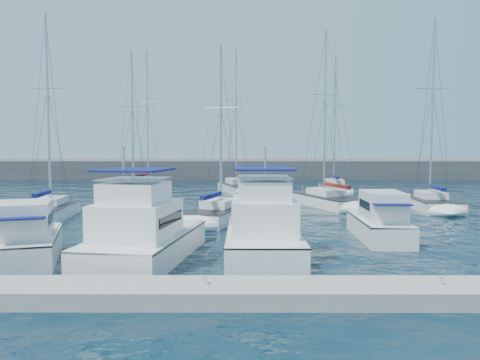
{
  "coord_description": "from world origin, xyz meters",
  "views": [
    {
      "loc": [
        1.23,
        -26.59,
        5.24
      ],
      "look_at": [
        1.12,
        5.43,
        3.0
      ],
      "focal_mm": 35.0,
      "sensor_mm": 36.0,
      "label": 1
    }
  ],
  "objects_px": {
    "motor_yacht_stbd_outer": "(380,223)",
    "sailboat_mid_a": "(48,211)",
    "motor_yacht_port_outer": "(25,241)",
    "motor_yacht_port_inner": "(142,236)",
    "sailboat_back_a": "(146,186)",
    "sailboat_back_c": "(335,188)",
    "sailboat_mid_d": "(328,200)",
    "sailboat_mid_c": "(218,214)",
    "motor_yacht_stbd_inner": "(263,231)",
    "sailboat_mid_e": "(432,203)",
    "sailboat_mid_b": "(131,202)",
    "sailboat_back_b": "(238,187)"
  },
  "relations": [
    {
      "from": "sailboat_mid_e",
      "to": "sailboat_mid_b",
      "type": "bearing_deg",
      "value": -178.4
    },
    {
      "from": "motor_yacht_stbd_outer",
      "to": "sailboat_mid_c",
      "type": "distance_m",
      "value": 11.57
    },
    {
      "from": "motor_yacht_port_outer",
      "to": "sailboat_mid_d",
      "type": "bearing_deg",
      "value": 31.61
    },
    {
      "from": "sailboat_mid_c",
      "to": "motor_yacht_port_inner",
      "type": "bearing_deg",
      "value": -86.12
    },
    {
      "from": "sailboat_mid_d",
      "to": "sailboat_back_c",
      "type": "distance_m",
      "value": 12.52
    },
    {
      "from": "motor_yacht_stbd_inner",
      "to": "motor_yacht_stbd_outer",
      "type": "xyz_separation_m",
      "value": [
        6.81,
        3.53,
        -0.19
      ]
    },
    {
      "from": "motor_yacht_port_outer",
      "to": "motor_yacht_port_inner",
      "type": "distance_m",
      "value": 5.39
    },
    {
      "from": "sailboat_back_a",
      "to": "sailboat_back_c",
      "type": "height_order",
      "value": "sailboat_back_a"
    },
    {
      "from": "motor_yacht_stbd_inner",
      "to": "sailboat_back_b",
      "type": "bearing_deg",
      "value": 92.94
    },
    {
      "from": "sailboat_back_a",
      "to": "motor_yacht_stbd_inner",
      "type": "bearing_deg",
      "value": -58.08
    },
    {
      "from": "sailboat_back_c",
      "to": "motor_yacht_stbd_inner",
      "type": "bearing_deg",
      "value": -102.66
    },
    {
      "from": "motor_yacht_port_inner",
      "to": "sailboat_back_c",
      "type": "height_order",
      "value": "sailboat_back_c"
    },
    {
      "from": "motor_yacht_port_inner",
      "to": "sailboat_mid_a",
      "type": "distance_m",
      "value": 16.13
    },
    {
      "from": "sailboat_mid_c",
      "to": "sailboat_back_a",
      "type": "relative_size",
      "value": 0.74
    },
    {
      "from": "sailboat_mid_c",
      "to": "sailboat_mid_e",
      "type": "distance_m",
      "value": 18.7
    },
    {
      "from": "sailboat_mid_c",
      "to": "motor_yacht_port_outer",
      "type": "bearing_deg",
      "value": -107.42
    },
    {
      "from": "motor_yacht_port_outer",
      "to": "sailboat_mid_a",
      "type": "bearing_deg",
      "value": 91.33
    },
    {
      "from": "motor_yacht_stbd_inner",
      "to": "motor_yacht_stbd_outer",
      "type": "distance_m",
      "value": 7.67
    },
    {
      "from": "motor_yacht_stbd_outer",
      "to": "sailboat_mid_e",
      "type": "bearing_deg",
      "value": 59.35
    },
    {
      "from": "motor_yacht_stbd_outer",
      "to": "sailboat_mid_a",
      "type": "relative_size",
      "value": 0.44
    },
    {
      "from": "sailboat_mid_b",
      "to": "sailboat_back_b",
      "type": "distance_m",
      "value": 17.52
    },
    {
      "from": "sailboat_back_a",
      "to": "sailboat_back_b",
      "type": "height_order",
      "value": "sailboat_back_b"
    },
    {
      "from": "motor_yacht_stbd_outer",
      "to": "sailboat_back_a",
      "type": "relative_size",
      "value": 0.39
    },
    {
      "from": "motor_yacht_stbd_inner",
      "to": "sailboat_mid_b",
      "type": "relative_size",
      "value": 0.68
    },
    {
      "from": "motor_yacht_stbd_inner",
      "to": "motor_yacht_stbd_outer",
      "type": "relative_size",
      "value": 1.41
    },
    {
      "from": "motor_yacht_port_outer",
      "to": "sailboat_back_c",
      "type": "bearing_deg",
      "value": 40.29
    },
    {
      "from": "motor_yacht_stbd_inner",
      "to": "motor_yacht_stbd_outer",
      "type": "bearing_deg",
      "value": 27.72
    },
    {
      "from": "motor_yacht_stbd_outer",
      "to": "sailboat_back_b",
      "type": "relative_size",
      "value": 0.39
    },
    {
      "from": "sailboat_mid_a",
      "to": "sailboat_mid_c",
      "type": "bearing_deg",
      "value": -11.37
    },
    {
      "from": "motor_yacht_stbd_outer",
      "to": "sailboat_mid_c",
      "type": "height_order",
      "value": "sailboat_mid_c"
    },
    {
      "from": "motor_yacht_stbd_inner",
      "to": "sailboat_mid_a",
      "type": "height_order",
      "value": "sailboat_mid_a"
    },
    {
      "from": "sailboat_mid_b",
      "to": "sailboat_mid_d",
      "type": "bearing_deg",
      "value": 4.24
    },
    {
      "from": "motor_yacht_port_inner",
      "to": "motor_yacht_stbd_outer",
      "type": "bearing_deg",
      "value": 30.82
    },
    {
      "from": "sailboat_back_c",
      "to": "sailboat_mid_a",
      "type": "bearing_deg",
      "value": -137.58
    },
    {
      "from": "motor_yacht_stbd_outer",
      "to": "sailboat_mid_b",
      "type": "relative_size",
      "value": 0.48
    },
    {
      "from": "sailboat_mid_a",
      "to": "sailboat_mid_d",
      "type": "height_order",
      "value": "sailboat_mid_d"
    },
    {
      "from": "sailboat_mid_c",
      "to": "sailboat_mid_a",
      "type": "bearing_deg",
      "value": -168.2
    },
    {
      "from": "motor_yacht_stbd_inner",
      "to": "sailboat_back_b",
      "type": "height_order",
      "value": "sailboat_back_b"
    },
    {
      "from": "sailboat_mid_b",
      "to": "sailboat_mid_d",
      "type": "relative_size",
      "value": 0.88
    },
    {
      "from": "sailboat_mid_c",
      "to": "sailboat_back_b",
      "type": "bearing_deg",
      "value": 104.8
    },
    {
      "from": "motor_yacht_stbd_outer",
      "to": "motor_yacht_stbd_inner",
      "type": "bearing_deg",
      "value": -150.49
    },
    {
      "from": "sailboat_mid_b",
      "to": "sailboat_mid_c",
      "type": "distance_m",
      "value": 10.61
    },
    {
      "from": "motor_yacht_port_outer",
      "to": "motor_yacht_stbd_outer",
      "type": "xyz_separation_m",
      "value": [
        17.84,
        5.13,
        0.0
      ]
    },
    {
      "from": "sailboat_mid_d",
      "to": "sailboat_mid_e",
      "type": "bearing_deg",
      "value": -36.09
    },
    {
      "from": "motor_yacht_port_inner",
      "to": "sailboat_mid_e",
      "type": "bearing_deg",
      "value": 49.6
    },
    {
      "from": "motor_yacht_port_inner",
      "to": "sailboat_mid_c",
      "type": "xyz_separation_m",
      "value": [
        2.89,
        11.48,
        -0.62
      ]
    },
    {
      "from": "sailboat_mid_a",
      "to": "sailboat_back_a",
      "type": "xyz_separation_m",
      "value": [
        2.7,
        22.14,
        0.01
      ]
    },
    {
      "from": "sailboat_mid_d",
      "to": "sailboat_mid_e",
      "type": "distance_m",
      "value": 8.6
    },
    {
      "from": "sailboat_back_b",
      "to": "sailboat_back_c",
      "type": "distance_m",
      "value": 11.23
    },
    {
      "from": "motor_yacht_stbd_outer",
      "to": "sailboat_back_a",
      "type": "bearing_deg",
      "value": 125.04
    }
  ]
}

